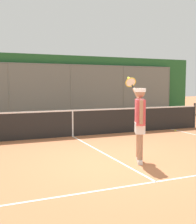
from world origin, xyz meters
The scene contains 6 objects.
ground_plane centered at (0.00, 0.00, 0.00)m, with size 60.00×60.00×0.00m, color #B76B42.
court_line_markings centered at (0.00, 1.86, 0.00)m, with size 8.70×9.57×0.01m.
fence_backdrop centered at (0.00, -9.93, 1.73)m, with size 19.59×1.37×3.50m.
tennis_net centered at (0.00, -3.75, 0.49)m, with size 11.18×0.09×1.07m.
tennis_player centered at (-0.45, 0.13, 1.06)m, with size 0.60×1.41×2.08m.
tennis_ball_near_baseline centered at (-4.13, -3.22, 0.03)m, with size 0.07×0.07×0.07m, color #D6E042.
Camera 1 is at (3.07, 5.96, 1.86)m, focal length 45.63 mm.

